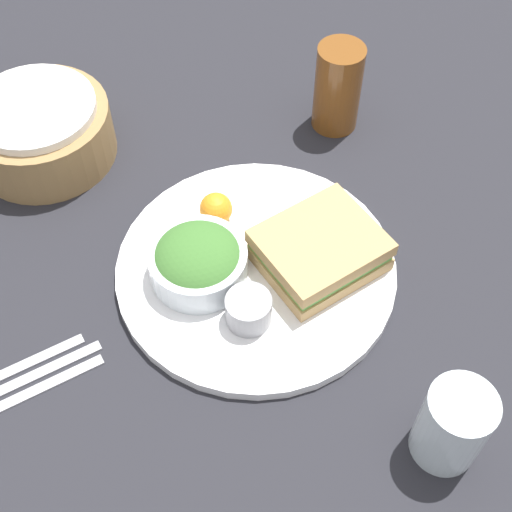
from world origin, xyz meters
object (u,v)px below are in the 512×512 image
at_px(drink_glass, 338,88).
at_px(salad_bowl, 198,261).
at_px(knife, 18,383).
at_px(bread_basket, 40,130).
at_px(plate, 256,269).
at_px(water_glass, 452,425).
at_px(sandwich, 320,250).
at_px(fork, 23,396).
at_px(spoon, 13,370).
at_px(dressing_cup, 249,310).

bearing_deg(drink_glass, salad_bowl, -157.50).
bearing_deg(knife, bread_basket, -114.89).
bearing_deg(salad_bowl, plate, -24.48).
bearing_deg(water_glass, knife, 136.69).
bearing_deg(bread_basket, knife, -119.75).
relative_size(sandwich, bread_basket, 0.71).
bearing_deg(knife, fork, 90.00).
bearing_deg(spoon, sandwich, 172.29).
bearing_deg(water_glass, bread_basket, 104.32).
bearing_deg(dressing_cup, sandwich, 9.23).
relative_size(plate, knife, 1.75).
distance_m(salad_bowl, drink_glass, 0.33).
height_order(drink_glass, knife, drink_glass).
distance_m(drink_glass, knife, 0.56).
bearing_deg(plate, salad_bowl, 155.52).
height_order(dressing_cup, drink_glass, drink_glass).
height_order(sandwich, bread_basket, bread_basket).
distance_m(bread_basket, fork, 0.37).
height_order(fork, spoon, same).
height_order(salad_bowl, dressing_cup, salad_bowl).
bearing_deg(water_glass, salad_bowl, 107.04).
distance_m(knife, water_glass, 0.46).
relative_size(drink_glass, bread_basket, 0.66).
relative_size(dressing_cup, drink_glass, 0.41).
bearing_deg(spoon, drink_glass, -163.49).
height_order(bread_basket, fork, bread_basket).
xyz_separation_m(spoon, water_glass, (0.33, -0.33, 0.05)).
relative_size(plate, drink_glass, 2.65).
height_order(dressing_cup, knife, dressing_cup).
bearing_deg(dressing_cup, fork, 165.77).
relative_size(drink_glass, fork, 0.70).
bearing_deg(water_glass, fork, 138.48).
relative_size(salad_bowl, fork, 0.63).
relative_size(dressing_cup, fork, 0.29).
xyz_separation_m(bread_basket, spoon, (-0.17, -0.29, -0.04)).
xyz_separation_m(plate, bread_basket, (-0.12, 0.33, 0.04)).
height_order(salad_bowl, fork, salad_bowl).
distance_m(sandwich, bread_basket, 0.42).
relative_size(salad_bowl, drink_glass, 0.91).
bearing_deg(plate, sandwich, -29.90).
bearing_deg(drink_glass, knife, -166.58).
bearing_deg(dressing_cup, bread_basket, 100.92).
distance_m(drink_glass, spoon, 0.56).
bearing_deg(plate, fork, 178.56).
xyz_separation_m(drink_glass, fork, (-0.54, -0.15, -0.06)).
xyz_separation_m(sandwich, bread_basket, (-0.19, 0.37, 0.00)).
bearing_deg(dressing_cup, drink_glass, 35.95).
distance_m(dressing_cup, knife, 0.27).
height_order(sandwich, drink_glass, drink_glass).
xyz_separation_m(salad_bowl, drink_glass, (0.31, 0.13, 0.02)).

